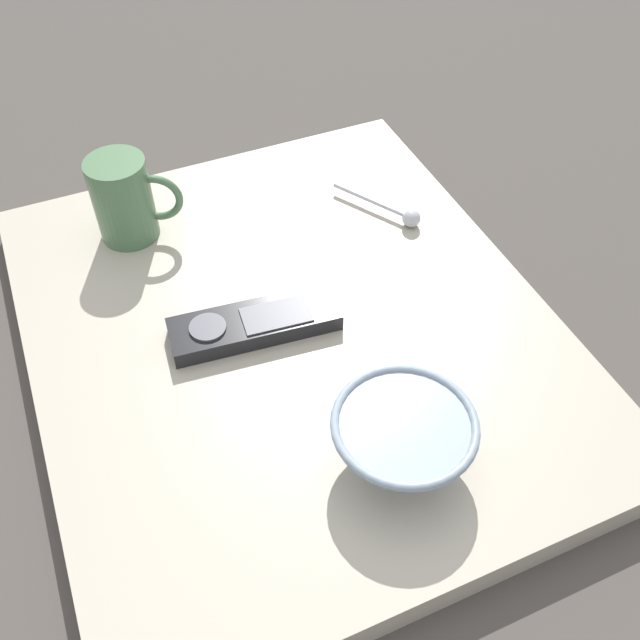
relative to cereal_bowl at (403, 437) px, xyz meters
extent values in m
plane|color=#47423D|center=(0.03, -0.20, -0.07)|extent=(6.00, 6.00, 0.00)
cube|color=#B7AD99|center=(0.03, -0.20, -0.05)|extent=(0.55, 0.65, 0.04)
cylinder|color=#8C9EAD|center=(0.00, 0.00, -0.03)|extent=(0.06, 0.06, 0.01)
cone|color=#8C9EAD|center=(0.00, 0.00, 0.00)|extent=(0.13, 0.13, 0.05)
torus|color=#8C9EAD|center=(0.00, 0.00, 0.02)|extent=(0.13, 0.13, 0.01)
cylinder|color=#4C724C|center=(0.16, -0.41, 0.02)|extent=(0.07, 0.07, 0.10)
torus|color=#4C724C|center=(0.12, -0.40, 0.02)|extent=(0.06, 0.03, 0.06)
cylinder|color=silver|center=(-0.14, -0.34, -0.02)|extent=(0.06, 0.10, 0.01)
sphere|color=silver|center=(-0.17, -0.29, -0.02)|extent=(0.02, 0.02, 0.02)
cube|color=black|center=(0.07, -0.20, -0.02)|extent=(0.19, 0.07, 0.02)
cylinder|color=#4C4C54|center=(0.12, -0.21, -0.01)|extent=(0.04, 0.04, 0.00)
cube|color=#4C4C54|center=(0.05, -0.20, -0.01)|extent=(0.08, 0.05, 0.00)
camera|label=1|loc=(0.21, 0.30, 0.55)|focal=40.24mm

